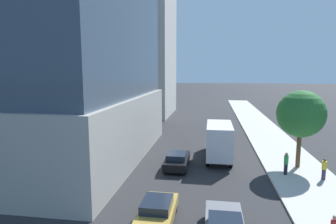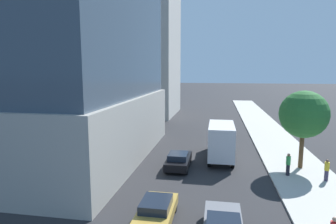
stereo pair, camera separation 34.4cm
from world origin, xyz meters
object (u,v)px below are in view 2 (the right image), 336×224
object	(u,v)px
construction_building	(142,31)
car_black	(179,160)
pedestrian_green_shirt	(288,164)
car_gold	(156,212)
box_truck	(221,140)
street_tree	(304,115)
pedestrian_yellow_shirt	(327,170)

from	to	relation	value
construction_building	car_black	bearing A→B (deg)	-69.63
pedestrian_green_shirt	car_black	bearing A→B (deg)	175.58
construction_building	car_gold	bearing A→B (deg)	-74.13
construction_building	box_truck	bearing A→B (deg)	-61.39
pedestrian_green_shirt	car_gold	bearing A→B (deg)	-135.71
construction_building	pedestrian_green_shirt	size ratio (longest dim) A/B	21.32
car_black	pedestrian_green_shirt	size ratio (longest dim) A/B	2.48
construction_building	car_black	size ratio (longest dim) A/B	8.60
car_gold	car_black	size ratio (longest dim) A/B	1.04
box_truck	pedestrian_green_shirt	xyz separation A→B (m)	(5.16, -3.69, -0.87)
street_tree	car_gold	world-z (taller)	street_tree
construction_building	box_truck	distance (m)	33.83
street_tree	box_truck	size ratio (longest dim) A/B	0.88
street_tree	box_truck	world-z (taller)	street_tree
construction_building	street_tree	distance (m)	37.49
car_gold	pedestrian_green_shirt	size ratio (longest dim) A/B	2.59
pedestrian_green_shirt	street_tree	bearing A→B (deg)	54.43
construction_building	street_tree	bearing A→B (deg)	-53.29
box_truck	pedestrian_yellow_shirt	bearing A→B (deg)	-29.60
street_tree	car_black	size ratio (longest dim) A/B	1.49
construction_building	pedestrian_yellow_shirt	distance (m)	41.42
street_tree	pedestrian_yellow_shirt	xyz separation A→B (m)	(1.09, -2.76, -3.73)
car_black	pedestrian_yellow_shirt	distance (m)	11.40
street_tree	box_truck	xyz separation A→B (m)	(-6.63, 1.62, -2.79)
car_black	pedestrian_green_shirt	bearing A→B (deg)	-4.42
car_black	box_truck	bearing A→B (deg)	39.90
car_gold	car_black	world-z (taller)	car_black
construction_building	pedestrian_yellow_shirt	size ratio (longest dim) A/B	22.90
street_tree	pedestrian_yellow_shirt	world-z (taller)	street_tree
car_gold	pedestrian_green_shirt	distance (m)	12.24
car_gold	pedestrian_green_shirt	xyz separation A→B (m)	(8.75, 8.54, 0.41)
box_truck	street_tree	bearing A→B (deg)	-13.76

